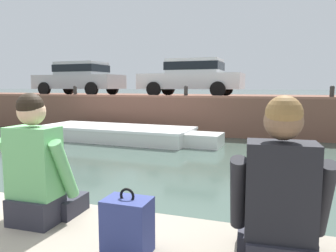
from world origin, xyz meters
TOP-DOWN VIEW (x-y plane):
  - ground_plane at (0.00, 4.55)m, footprint 400.00×400.00m
  - far_quay_wall at (0.00, 12.11)m, footprint 60.00×6.00m
  - far_wall_coping at (0.00, 9.23)m, footprint 60.00×0.24m
  - boat_moored_west_white at (-2.79, 7.33)m, footprint 6.21×2.10m
  - car_leftmost_silver at (-6.91, 11.11)m, footprint 4.19×2.07m
  - car_left_inner_white at (-1.42, 11.11)m, footprint 4.33×1.97m
  - mooring_bollard_west at (-5.99, 9.36)m, footprint 0.15×0.15m
  - mooring_bollard_mid at (-1.19, 9.36)m, footprint 0.15×0.15m
  - mooring_bollard_east at (3.69, 9.36)m, footprint 0.15×0.15m
  - person_seated_right at (0.44, -0.42)m, footprint 0.54×0.53m
  - person_seated_middle at (2.14, -0.52)m, footprint 0.55×0.55m
  - bottle_drink at (0.55, -0.55)m, footprint 0.06×0.06m
  - backpack_on_ledge at (1.28, -0.63)m, footprint 0.28×0.24m

SIDE VIEW (x-z plane):
  - ground_plane at x=0.00m, z-range 0.00..0.00m
  - boat_moored_west_white at x=-2.79m, z-range 0.00..0.47m
  - far_quay_wall at x=0.00m, z-range 0.00..1.39m
  - bottle_drink at x=0.55m, z-range 0.78..0.98m
  - backpack_on_ledge at x=1.28m, z-range 0.75..1.16m
  - person_seated_right at x=0.44m, z-range 0.67..1.64m
  - person_seated_middle at x=2.14m, z-range 0.67..1.64m
  - far_wall_coping at x=0.00m, z-range 1.39..1.47m
  - mooring_bollard_west at x=-5.99m, z-range 1.40..1.85m
  - mooring_bollard_mid at x=-1.19m, z-range 1.40..1.85m
  - mooring_bollard_east at x=3.69m, z-range 1.40..1.85m
  - car_left_inner_white at x=-1.42m, z-range 1.46..3.00m
  - car_leftmost_silver at x=-6.91m, z-range 1.46..3.00m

